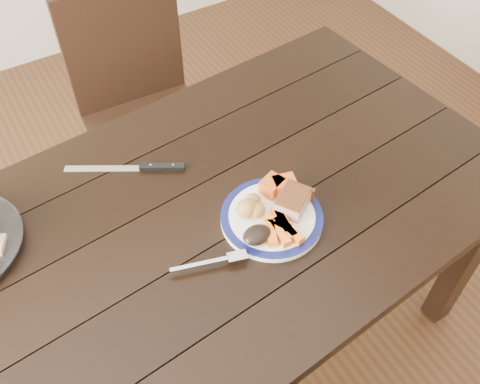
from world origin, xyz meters
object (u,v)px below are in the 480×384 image
dinner_plate (272,218)px  fork (215,261)px  dining_table (210,235)px  pork_slice (292,202)px  chair_far (142,103)px  carving_knife (147,167)px

dinner_plate → fork: size_ratio=1.43×
dining_table → pork_slice: (0.18, -0.11, 0.13)m
dining_table → fork: (-0.06, -0.14, 0.11)m
chair_far → pork_slice: bearing=96.9°
carving_knife → pork_slice: bearing=-21.9°
dinner_plate → pork_slice: bearing=-4.8°
dinner_plate → pork_slice: size_ratio=2.93×
chair_far → fork: (-0.18, -0.88, 0.25)m
chair_far → fork: size_ratio=5.31×
chair_far → carving_knife: (-0.19, -0.52, 0.23)m
dining_table → chair_far: (0.12, 0.74, -0.13)m
dining_table → pork_slice: bearing=-30.6°
carving_knife → dining_table: bearing=-42.1°
chair_far → carving_knife: chair_far is taller
pork_slice → fork: bearing=-170.6°
dinner_plate → carving_knife: size_ratio=0.88×
dining_table → chair_far: 0.76m
pork_slice → dining_table: bearing=149.4°
pork_slice → fork: 0.24m
chair_far → dinner_plate: size_ratio=3.71×
carving_knife → dinner_plate: bearing=-28.4°
dinner_plate → fork: bearing=-166.5°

